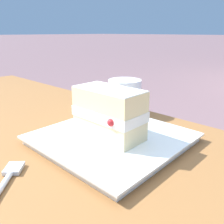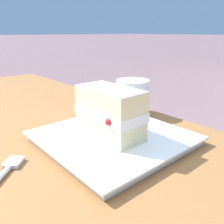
{
  "view_description": "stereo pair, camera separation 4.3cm",
  "coord_description": "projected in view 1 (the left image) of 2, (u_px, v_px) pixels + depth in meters",
  "views": [
    {
      "loc": [
        0.36,
        -0.03,
        0.98
      ],
      "look_at": [
        0.08,
        0.27,
        0.84
      ],
      "focal_mm": 38.14,
      "sensor_mm": 36.0,
      "label": 1
    },
    {
      "loc": [
        0.39,
        0.0,
        0.98
      ],
      "look_at": [
        0.08,
        0.27,
        0.84
      ],
      "focal_mm": 38.14,
      "sensor_mm": 36.0,
      "label": 2
    }
  ],
  "objects": [
    {
      "name": "dessert_plate",
      "position": [
        112.0,
        138.0,
        0.44
      ],
      "size": [
        0.25,
        0.25,
        0.02
      ],
      "color": "white",
      "rests_on": "patio_table"
    },
    {
      "name": "cake_slice",
      "position": [
        109.0,
        113.0,
        0.42
      ],
      "size": [
        0.13,
        0.08,
        0.09
      ],
      "color": "beige",
      "rests_on": "dessert_plate"
    },
    {
      "name": "coffee_cup",
      "position": [
        124.0,
        96.0,
        0.59
      ],
      "size": [
        0.08,
        0.08,
        0.09
      ],
      "color": "white",
      "rests_on": "patio_table"
    }
  ]
}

